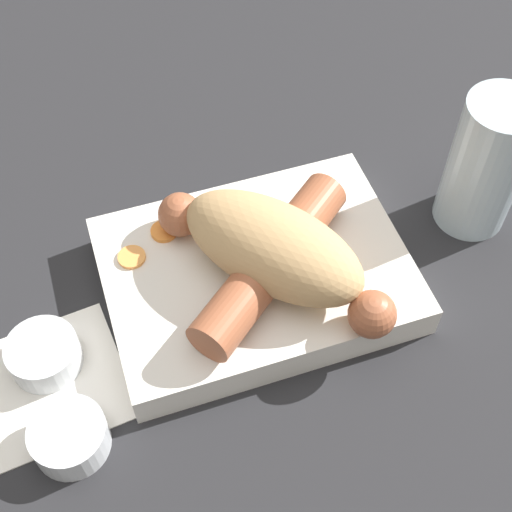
% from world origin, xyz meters
% --- Properties ---
extents(ground_plane, '(3.00, 3.00, 0.00)m').
position_xyz_m(ground_plane, '(0.00, 0.00, 0.00)').
color(ground_plane, '#232326').
extents(food_tray, '(0.24, 0.17, 0.03)m').
position_xyz_m(food_tray, '(0.00, 0.00, 0.02)').
color(food_tray, silver).
rests_on(food_tray, ground_plane).
extents(bread_roll, '(0.15, 0.16, 0.06)m').
position_xyz_m(bread_roll, '(-0.01, 0.01, 0.06)').
color(bread_roll, tan).
rests_on(bread_roll, food_tray).
extents(sausage, '(0.16, 0.17, 0.04)m').
position_xyz_m(sausage, '(-0.01, 0.01, 0.05)').
color(sausage, '#9E5638').
rests_on(sausage, food_tray).
extents(pickled_veggies, '(0.06, 0.04, 0.00)m').
position_xyz_m(pickled_veggies, '(0.07, -0.05, 0.03)').
color(pickled_veggies, '#F99E4C').
rests_on(pickled_veggies, food_tray).
extents(napkin, '(0.12, 0.12, 0.00)m').
position_xyz_m(napkin, '(0.17, 0.04, 0.00)').
color(napkin, white).
rests_on(napkin, ground_plane).
extents(condiment_cup_near, '(0.05, 0.05, 0.03)m').
position_xyz_m(condiment_cup_near, '(0.17, 0.02, 0.01)').
color(condiment_cup_near, silver).
rests_on(condiment_cup_near, ground_plane).
extents(condiment_cup_far, '(0.05, 0.05, 0.03)m').
position_xyz_m(condiment_cup_far, '(0.17, 0.09, 0.01)').
color(condiment_cup_far, silver).
rests_on(condiment_cup_far, ground_plane).
extents(drink_glass, '(0.06, 0.06, 0.13)m').
position_xyz_m(drink_glass, '(-0.20, -0.01, 0.06)').
color(drink_glass, silver).
rests_on(drink_glass, ground_plane).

